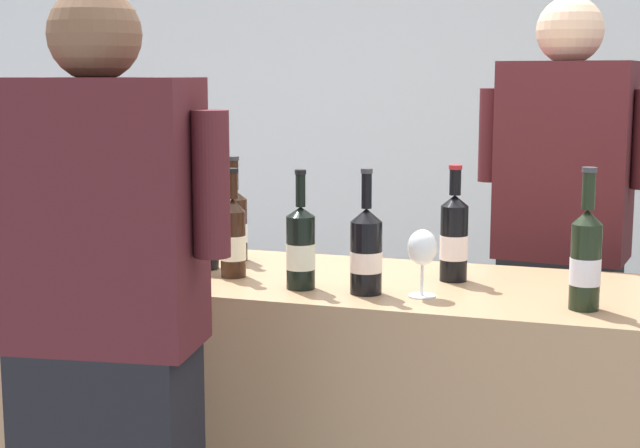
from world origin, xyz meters
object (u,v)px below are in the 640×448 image
at_px(person_server, 560,279).
at_px(wine_glass, 422,250).
at_px(wine_bottle_6, 454,237).
at_px(wine_bottle_4, 204,226).
at_px(wine_bottle_2, 301,247).
at_px(wine_bottle_5, 234,224).
at_px(ice_bucket, 139,232).
at_px(person_guest, 107,388).
at_px(wine_bottle_1, 233,237).
at_px(wine_bottle_9, 586,258).
at_px(wine_bottle_3, 366,251).

bearing_deg(person_server, wine_glass, -109.80).
bearing_deg(wine_bottle_6, wine_bottle_4, -174.80).
bearing_deg(wine_bottle_2, wine_bottle_5, 136.67).
distance_m(wine_bottle_5, ice_bucket, 0.29).
height_order(wine_bottle_5, person_server, person_server).
distance_m(wine_bottle_5, person_guest, 0.88).
relative_size(wine_bottle_1, wine_bottle_5, 0.96).
xyz_separation_m(wine_bottle_2, ice_bucket, (-0.57, 0.16, -0.01)).
height_order(wine_bottle_6, person_server, person_server).
distance_m(wine_bottle_6, person_server, 0.67).
height_order(wine_bottle_2, wine_bottle_5, wine_bottle_5).
height_order(ice_bucket, person_guest, person_guest).
relative_size(wine_bottle_9, person_server, 0.19).
relative_size(wine_bottle_4, wine_bottle_5, 1.05).
bearing_deg(person_guest, wine_bottle_4, 96.75).
bearing_deg(wine_bottle_6, person_guest, -130.13).
relative_size(wine_glass, person_server, 0.10).
distance_m(wine_bottle_2, person_guest, 0.65).
bearing_deg(wine_bottle_2, person_guest, -117.07).
distance_m(wine_bottle_6, ice_bucket, 0.94).
height_order(wine_bottle_9, ice_bucket, wine_bottle_9).
xyz_separation_m(wine_glass, ice_bucket, (-0.90, 0.15, -0.02)).
xyz_separation_m(wine_bottle_1, ice_bucket, (-0.34, 0.08, -0.01)).
bearing_deg(ice_bucket, wine_glass, -9.54).
xyz_separation_m(wine_bottle_3, wine_bottle_9, (0.55, 0.00, 0.01)).
height_order(wine_glass, person_server, person_server).
xyz_separation_m(wine_bottle_5, person_server, (0.94, 0.51, -0.21)).
height_order(wine_bottle_2, person_server, person_server).
xyz_separation_m(wine_bottle_6, wine_bottle_9, (0.36, -0.22, 0.01)).
height_order(wine_bottle_2, wine_glass, wine_bottle_2).
relative_size(wine_bottle_1, wine_bottle_9, 0.89).
height_order(wine_bottle_6, wine_bottle_9, wine_bottle_9).
relative_size(wine_bottle_4, wine_bottle_9, 0.97).
xyz_separation_m(ice_bucket, person_guest, (0.30, -0.69, -0.23)).
height_order(wine_bottle_1, wine_glass, wine_bottle_1).
relative_size(wine_bottle_2, person_server, 0.18).
bearing_deg(wine_bottle_5, wine_bottle_6, -6.58).
bearing_deg(wine_bottle_9, wine_bottle_3, -179.57).
distance_m(wine_bottle_3, wine_bottle_4, 0.56).
bearing_deg(wine_glass, wine_bottle_9, -0.95).
bearing_deg(person_server, wine_bottle_4, -146.10).
relative_size(wine_bottle_2, ice_bucket, 1.34).
distance_m(wine_bottle_4, wine_bottle_6, 0.73).
xyz_separation_m(wine_bottle_1, wine_bottle_2, (0.23, -0.08, -0.00)).
height_order(wine_bottle_5, ice_bucket, wine_bottle_5).
relative_size(wine_bottle_4, wine_bottle_6, 1.04).
xyz_separation_m(wine_bottle_3, wine_bottle_4, (-0.54, 0.16, 0.01)).
bearing_deg(wine_bottle_3, wine_bottle_4, 163.15).
xyz_separation_m(wine_bottle_9, person_guest, (-1.00, -0.54, -0.26)).
distance_m(wine_bottle_1, person_server, 1.14).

